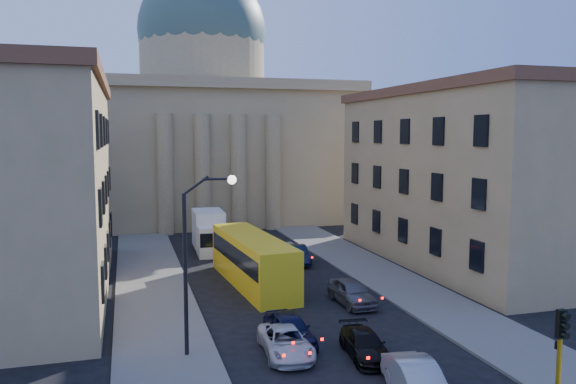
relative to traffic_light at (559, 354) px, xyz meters
name	(u,v)px	position (x,y,z in m)	size (l,w,h in m)	color
sidewalk_left	(155,299)	(-13.80, 20.00, -2.51)	(5.00, 60.00, 0.15)	#635F5A
sidewalk_right	(392,280)	(3.20, 20.00, -2.51)	(5.00, 60.00, 0.15)	#635F5A
church	(204,126)	(-5.30, 57.47, 9.29)	(68.02, 28.76, 36.60)	#8D7D56
building_left	(18,185)	(-22.30, 24.00, 4.84)	(11.60, 26.60, 14.70)	tan
building_right	(464,175)	(11.70, 24.00, 4.84)	(11.60, 26.60, 14.70)	tan
traffic_light	(559,354)	(0.00, 0.00, 0.00)	(0.34, 0.29, 4.30)	#C39612
street_lamp	(196,249)	(-12.27, 10.00, 2.70)	(2.62, 0.44, 8.83)	black
car_left_near	(289,329)	(-7.51, 10.34, -1.80)	(1.86, 4.61, 1.57)	black
car_right_near	(418,381)	(-4.20, 3.00, -1.82)	(1.62, 4.64, 1.53)	#94969B
car_left_mid	(286,342)	(-8.11, 8.93, -1.93)	(2.19, 4.75, 1.32)	silver
car_right_mid	(365,345)	(-4.50, 7.57, -1.96)	(1.75, 4.31, 1.25)	black
car_right_far	(352,292)	(-1.80, 15.67, -1.79)	(1.87, 4.65, 1.58)	#515256
car_right_distant	(297,255)	(-1.82, 27.46, -1.83)	(1.59, 4.56, 1.50)	black
city_bus	(252,259)	(-6.84, 22.02, -0.68)	(3.82, 12.75, 3.54)	yellow
box_truck	(210,233)	(-8.11, 34.41, -0.84)	(2.80, 6.77, 3.68)	silver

